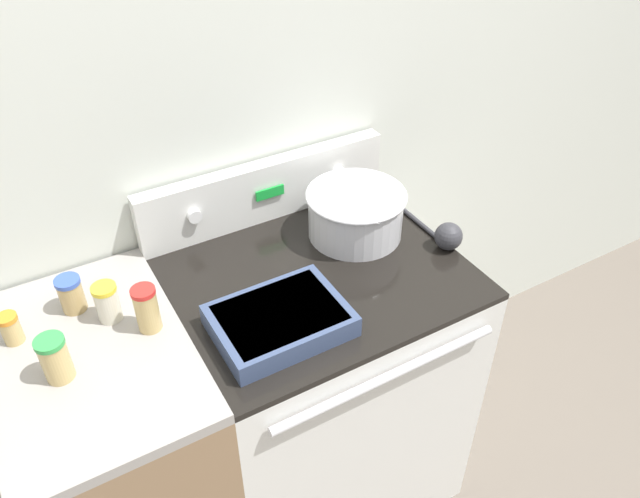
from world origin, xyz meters
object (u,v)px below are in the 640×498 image
object	(u,v)px
spice_jar_red_cap	(147,309)
spice_jar_yellow_cap	(107,302)
ladle	(445,235)
spice_jar_green_cap	(55,359)
spice_jar_orange_cap	(11,328)
mixing_bowl	(356,211)
casserole_dish	(280,320)
spice_jar_blue_cap	(71,294)

from	to	relation	value
spice_jar_red_cap	spice_jar_yellow_cap	world-z (taller)	spice_jar_red_cap
ladle	spice_jar_yellow_cap	distance (m)	0.93
spice_jar_red_cap	spice_jar_green_cap	size ratio (longest dim) A/B	1.07
ladle	spice_jar_orange_cap	distance (m)	1.15
mixing_bowl	spice_jar_yellow_cap	distance (m)	0.72
ladle	spice_jar_green_cap	bearing A→B (deg)	178.02
spice_jar_red_cap	spice_jar_yellow_cap	distance (m)	0.11
spice_jar_red_cap	mixing_bowl	bearing A→B (deg)	7.92
mixing_bowl	casserole_dish	xyz separation A→B (m)	(-0.37, -0.24, -0.05)
ladle	spice_jar_yellow_cap	world-z (taller)	spice_jar_yellow_cap
spice_jar_yellow_cap	spice_jar_orange_cap	size ratio (longest dim) A/B	1.29
spice_jar_yellow_cap	spice_jar_green_cap	world-z (taller)	spice_jar_green_cap
spice_jar_blue_cap	ladle	bearing A→B (deg)	-14.05
mixing_bowl	spice_jar_green_cap	xyz separation A→B (m)	(-0.87, -0.14, -0.01)
spice_jar_red_cap	spice_jar_blue_cap	bearing A→B (deg)	131.87
casserole_dish	spice_jar_red_cap	size ratio (longest dim) A/B	2.60
ladle	spice_jar_green_cap	world-z (taller)	spice_jar_green_cap
mixing_bowl	spice_jar_orange_cap	bearing A→B (deg)	178.26
spice_jar_red_cap	spice_jar_orange_cap	bearing A→B (deg)	157.97
mixing_bowl	spice_jar_blue_cap	bearing A→B (deg)	174.94
casserole_dish	spice_jar_green_cap	xyz separation A→B (m)	(-0.50, 0.10, 0.04)
mixing_bowl	spice_jar_orange_cap	distance (m)	0.94
spice_jar_yellow_cap	ladle	bearing A→B (deg)	-10.40
spice_jar_yellow_cap	spice_jar_blue_cap	xyz separation A→B (m)	(-0.07, 0.08, -0.00)
spice_jar_blue_cap	spice_jar_green_cap	size ratio (longest dim) A/B	0.84
casserole_dish	spice_jar_red_cap	distance (m)	0.32
mixing_bowl	spice_jar_blue_cap	xyz separation A→B (m)	(-0.79, 0.07, -0.02)
spice_jar_orange_cap	mixing_bowl	bearing A→B (deg)	-1.74
mixing_bowl	spice_jar_red_cap	world-z (taller)	mixing_bowl
casserole_dish	spice_jar_blue_cap	size ratio (longest dim) A/B	3.32
ladle	spice_jar_yellow_cap	size ratio (longest dim) A/B	3.25
mixing_bowl	spice_jar_yellow_cap	bearing A→B (deg)	-179.34
spice_jar_yellow_cap	spice_jar_orange_cap	distance (m)	0.22
spice_jar_orange_cap	spice_jar_blue_cap	bearing A→B (deg)	15.41
ladle	spice_jar_blue_cap	bearing A→B (deg)	165.95
spice_jar_red_cap	spice_jar_blue_cap	xyz separation A→B (m)	(-0.14, 0.16, -0.01)
casserole_dish	ladle	distance (m)	0.57
casserole_dish	spice_jar_orange_cap	bearing A→B (deg)	154.47
casserole_dish	spice_jar_yellow_cap	size ratio (longest dim) A/B	3.13
spice_jar_green_cap	mixing_bowl	bearing A→B (deg)	9.11
casserole_dish	mixing_bowl	bearing A→B (deg)	33.17
spice_jar_green_cap	spice_jar_orange_cap	size ratio (longest dim) A/B	1.45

